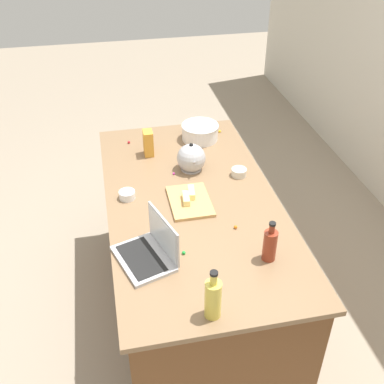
{
  "coord_description": "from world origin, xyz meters",
  "views": [
    {
      "loc": [
        2.11,
        -0.44,
        2.46
      ],
      "look_at": [
        0.0,
        0.0,
        0.95
      ],
      "focal_mm": 43.47,
      "sensor_mm": 36.0,
      "label": 1
    }
  ],
  "objects_px": {
    "bottle_soy": "(270,245)",
    "candy_bag": "(148,143)",
    "mixing_bowl_large": "(200,132)",
    "ramekin_small": "(239,172)",
    "butter_stick_left": "(186,198)",
    "butter_stick_right": "(192,192)",
    "bottle_oil": "(213,298)",
    "ramekin_medium": "(127,195)",
    "laptop": "(150,250)",
    "kettle": "(191,158)",
    "cutting_board": "(190,201)"
  },
  "relations": [
    {
      "from": "candy_bag",
      "to": "mixing_bowl_large",
      "type": "bearing_deg",
      "value": 109.76
    },
    {
      "from": "laptop",
      "to": "cutting_board",
      "type": "relative_size",
      "value": 1.13
    },
    {
      "from": "laptop",
      "to": "cutting_board",
      "type": "height_order",
      "value": "laptop"
    },
    {
      "from": "butter_stick_left",
      "to": "butter_stick_right",
      "type": "distance_m",
      "value": 0.07
    },
    {
      "from": "bottle_oil",
      "to": "cutting_board",
      "type": "relative_size",
      "value": 0.78
    },
    {
      "from": "laptop",
      "to": "kettle",
      "type": "relative_size",
      "value": 1.7
    },
    {
      "from": "bottle_oil",
      "to": "kettle",
      "type": "relative_size",
      "value": 1.18
    },
    {
      "from": "bottle_oil",
      "to": "cutting_board",
      "type": "bearing_deg",
      "value": 175.31
    },
    {
      "from": "kettle",
      "to": "ramekin_medium",
      "type": "distance_m",
      "value": 0.48
    },
    {
      "from": "cutting_board",
      "to": "ramekin_small",
      "type": "bearing_deg",
      "value": 121.36
    },
    {
      "from": "kettle",
      "to": "cutting_board",
      "type": "bearing_deg",
      "value": -13.02
    },
    {
      "from": "kettle",
      "to": "cutting_board",
      "type": "relative_size",
      "value": 0.66
    },
    {
      "from": "ramekin_medium",
      "to": "kettle",
      "type": "bearing_deg",
      "value": 118.55
    },
    {
      "from": "bottle_soy",
      "to": "butter_stick_left",
      "type": "bearing_deg",
      "value": -149.65
    },
    {
      "from": "cutting_board",
      "to": "ramekin_small",
      "type": "height_order",
      "value": "ramekin_small"
    },
    {
      "from": "bottle_soy",
      "to": "cutting_board",
      "type": "xyz_separation_m",
      "value": [
        -0.53,
        -0.28,
        -0.08
      ]
    },
    {
      "from": "laptop",
      "to": "bottle_soy",
      "type": "distance_m",
      "value": 0.58
    },
    {
      "from": "ramekin_small",
      "to": "kettle",
      "type": "bearing_deg",
      "value": -115.41
    },
    {
      "from": "cutting_board",
      "to": "butter_stick_right",
      "type": "xyz_separation_m",
      "value": [
        -0.05,
        0.02,
        0.03
      ]
    },
    {
      "from": "bottle_oil",
      "to": "butter_stick_left",
      "type": "relative_size",
      "value": 2.28
    },
    {
      "from": "ramekin_small",
      "to": "candy_bag",
      "type": "relative_size",
      "value": 0.55
    },
    {
      "from": "mixing_bowl_large",
      "to": "bottle_oil",
      "type": "height_order",
      "value": "bottle_oil"
    },
    {
      "from": "bottle_soy",
      "to": "ramekin_medium",
      "type": "xyz_separation_m",
      "value": [
        -0.64,
        -0.63,
        -0.07
      ]
    },
    {
      "from": "mixing_bowl_large",
      "to": "butter_stick_right",
      "type": "xyz_separation_m",
      "value": [
        0.67,
        -0.2,
        -0.02
      ]
    },
    {
      "from": "bottle_oil",
      "to": "ramekin_small",
      "type": "height_order",
      "value": "bottle_oil"
    },
    {
      "from": "ramekin_small",
      "to": "candy_bag",
      "type": "height_order",
      "value": "candy_bag"
    },
    {
      "from": "cutting_board",
      "to": "ramekin_small",
      "type": "relative_size",
      "value": 3.47
    },
    {
      "from": "bottle_soy",
      "to": "ramekin_small",
      "type": "height_order",
      "value": "bottle_soy"
    },
    {
      "from": "bottle_soy",
      "to": "ramekin_medium",
      "type": "height_order",
      "value": "bottle_soy"
    },
    {
      "from": "laptop",
      "to": "butter_stick_right",
      "type": "relative_size",
      "value": 3.3
    },
    {
      "from": "cutting_board",
      "to": "butter_stick_left",
      "type": "height_order",
      "value": "butter_stick_left"
    },
    {
      "from": "candy_bag",
      "to": "butter_stick_left",
      "type": "bearing_deg",
      "value": 12.93
    },
    {
      "from": "bottle_oil",
      "to": "mixing_bowl_large",
      "type": "bearing_deg",
      "value": 169.43
    },
    {
      "from": "bottle_soy",
      "to": "candy_bag",
      "type": "xyz_separation_m",
      "value": [
        -1.11,
        -0.44,
        -0.0
      ]
    },
    {
      "from": "bottle_soy",
      "to": "candy_bag",
      "type": "distance_m",
      "value": 1.19
    },
    {
      "from": "mixing_bowl_large",
      "to": "candy_bag",
      "type": "bearing_deg",
      "value": -70.24
    },
    {
      "from": "kettle",
      "to": "ramekin_small",
      "type": "height_order",
      "value": "kettle"
    },
    {
      "from": "ramekin_small",
      "to": "ramekin_medium",
      "type": "distance_m",
      "value": 0.7
    },
    {
      "from": "mixing_bowl_large",
      "to": "ramekin_medium",
      "type": "xyz_separation_m",
      "value": [
        0.6,
        -0.56,
        -0.04
      ]
    },
    {
      "from": "bottle_soy",
      "to": "ramekin_small",
      "type": "distance_m",
      "value": 0.75
    },
    {
      "from": "bottle_soy",
      "to": "ramekin_medium",
      "type": "relative_size",
      "value": 2.39
    },
    {
      "from": "bottle_oil",
      "to": "butter_stick_right",
      "type": "distance_m",
      "value": 0.86
    },
    {
      "from": "mixing_bowl_large",
      "to": "ramekin_small",
      "type": "xyz_separation_m",
      "value": [
        0.5,
        0.13,
        -0.04
      ]
    },
    {
      "from": "mixing_bowl_large",
      "to": "candy_bag",
      "type": "xyz_separation_m",
      "value": [
        0.13,
        -0.38,
        0.03
      ]
    },
    {
      "from": "laptop",
      "to": "butter_stick_right",
      "type": "height_order",
      "value": "laptop"
    },
    {
      "from": "candy_bag",
      "to": "bottle_soy",
      "type": "bearing_deg",
      "value": 21.65
    },
    {
      "from": "ramekin_small",
      "to": "bottle_oil",
      "type": "bearing_deg",
      "value": -22.27
    },
    {
      "from": "mixing_bowl_large",
      "to": "bottle_soy",
      "type": "height_order",
      "value": "bottle_soy"
    },
    {
      "from": "laptop",
      "to": "ramekin_small",
      "type": "bearing_deg",
      "value": 134.44
    },
    {
      "from": "kettle",
      "to": "butter_stick_left",
      "type": "relative_size",
      "value": 1.94
    }
  ]
}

